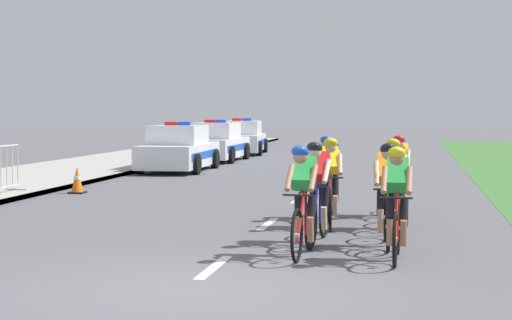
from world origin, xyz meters
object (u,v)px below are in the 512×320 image
object	(u,v)px
cyclist_seventh	(329,176)
police_car_second	(216,143)
cyclist_lead	(304,199)
police_car_nearest	(179,150)
cyclist_fifth	(330,181)
traffic_cone_mid	(77,180)
cyclist_sixth	(395,182)
police_car_third	(242,139)
cyclist_fourth	(387,193)
cyclist_eighth	(400,174)
cyclist_third	(318,191)
cyclist_second	(397,202)

from	to	relation	value
cyclist_seventh	police_car_second	xyz separation A→B (m)	(-5.91, 15.92, -0.11)
cyclist_lead	police_car_nearest	distance (m)	15.86
cyclist_fifth	traffic_cone_mid	xyz separation A→B (m)	(-6.46, 4.57, -0.48)
cyclist_lead	police_car_second	xyz separation A→B (m)	(-5.95, 19.90, -0.11)
cyclist_sixth	police_car_third	world-z (taller)	police_car_third
cyclist_lead	police_car_second	distance (m)	20.77
cyclist_fourth	cyclist_eighth	size ratio (longest dim) A/B	1.00
cyclist_eighth	police_car_third	distance (m)	21.63
cyclist_fifth	cyclist_seventh	world-z (taller)	same
cyclist_lead	cyclist_fifth	world-z (taller)	same
cyclist_eighth	police_car_second	size ratio (longest dim) A/B	0.39
cyclist_fifth	cyclist_third	bearing A→B (deg)	-91.01
traffic_cone_mid	cyclist_seventh	bearing A→B (deg)	-28.36
cyclist_seventh	police_car_second	world-z (taller)	police_car_second
cyclist_fifth	traffic_cone_mid	bearing A→B (deg)	144.71
cyclist_lead	cyclist_fourth	size ratio (longest dim) A/B	1.00
cyclist_lead	cyclist_fourth	world-z (taller)	same
cyclist_eighth	cyclist_fifth	bearing A→B (deg)	-123.49
cyclist_lead	cyclist_eighth	xyz separation A→B (m)	(1.22, 4.54, 0.00)
cyclist_fourth	cyclist_sixth	size ratio (longest dim) A/B	1.00
cyclist_fifth	cyclist_eighth	bearing A→B (deg)	56.51
traffic_cone_mid	police_car_third	bearing A→B (deg)	88.63
cyclist_lead	police_car_third	distance (m)	25.65
cyclist_fourth	cyclist_seventh	bearing A→B (deg)	110.83
cyclist_third	cyclist_sixth	bearing A→B (deg)	55.67
cyclist_fourth	traffic_cone_mid	bearing A→B (deg)	139.43
traffic_cone_mid	cyclist_lead	bearing A→B (deg)	-49.29
cyclist_sixth	cyclist_seventh	xyz separation A→B (m)	(-1.21, 1.16, 0.00)
cyclist_second	cyclist_eighth	size ratio (longest dim) A/B	1.00
cyclist_sixth	police_car_third	bearing A→B (deg)	107.82
cyclist_lead	police_car_third	xyz separation A→B (m)	(-5.95, 24.95, -0.11)
cyclist_fourth	cyclist_sixth	distance (m)	1.81
cyclist_fourth	cyclist_seventh	size ratio (longest dim) A/B	1.00
cyclist_second	cyclist_eighth	distance (m)	4.64
cyclist_sixth	traffic_cone_mid	bearing A→B (deg)	148.72
cyclist_second	cyclist_fifth	size ratio (longest dim) A/B	1.00
cyclist_second	traffic_cone_mid	size ratio (longest dim) A/B	2.69
cyclist_fifth	cyclist_eighth	xyz separation A→B (m)	(1.13, 1.71, 0.00)
cyclist_eighth	police_car_second	bearing A→B (deg)	115.02
cyclist_second	police_car_second	distance (m)	21.26
cyclist_seventh	police_car_nearest	world-z (taller)	police_car_nearest
cyclist_lead	cyclist_third	world-z (taller)	same
cyclist_fifth	police_car_nearest	bearing A→B (deg)	116.97
cyclist_eighth	police_car_third	xyz separation A→B (m)	(-7.17, 20.41, -0.11)
cyclist_third	police_car_second	size ratio (longest dim) A/B	0.39
cyclist_second	police_car_third	world-z (taller)	police_car_third
cyclist_lead	cyclist_third	bearing A→B (deg)	87.04
cyclist_sixth	cyclist_eighth	world-z (taller)	same
cyclist_seventh	traffic_cone_mid	world-z (taller)	cyclist_seventh
cyclist_lead	police_car_third	world-z (taller)	police_car_third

